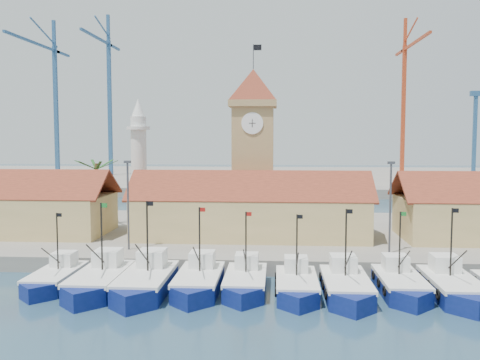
# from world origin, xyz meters

# --- Properties ---
(ground) EXTENTS (400.00, 400.00, 0.00)m
(ground) POSITION_xyz_m (0.00, 0.00, 0.00)
(ground) COLOR #1B3848
(ground) RESTS_ON ground
(quay) EXTENTS (140.00, 32.00, 1.50)m
(quay) POSITION_xyz_m (0.00, 24.00, 0.75)
(quay) COLOR gray
(quay) RESTS_ON ground
(terminal) EXTENTS (240.00, 80.00, 2.00)m
(terminal) POSITION_xyz_m (0.00, 110.00, 1.00)
(terminal) COLOR gray
(terminal) RESTS_ON ground
(boat_0) EXTENTS (3.25, 8.89, 6.73)m
(boat_0) POSITION_xyz_m (-16.03, 3.17, 0.70)
(boat_0) COLOR #0B1955
(boat_0) RESTS_ON ground
(boat_1) EXTENTS (3.76, 10.31, 7.80)m
(boat_1) POSITION_xyz_m (-11.80, 2.16, 0.81)
(boat_1) COLOR #0B1955
(boat_1) RESTS_ON ground
(boat_2) EXTENTS (3.88, 10.62, 8.03)m
(boat_2) POSITION_xyz_m (-7.83, 1.90, 0.83)
(boat_2) COLOR #0B1955
(boat_2) RESTS_ON ground
(boat_3) EXTENTS (3.58, 9.80, 7.42)m
(boat_3) POSITION_xyz_m (-3.54, 2.69, 0.77)
(boat_3) COLOR #0B1955
(boat_3) RESTS_ON ground
(boat_4) EXTENTS (3.39, 9.28, 7.02)m
(boat_4) POSITION_xyz_m (0.37, 2.96, 0.73)
(boat_4) COLOR #0B1955
(boat_4) RESTS_ON ground
(boat_5) EXTENTS (3.34, 9.16, 6.93)m
(boat_5) POSITION_xyz_m (4.61, 2.28, 0.72)
(boat_5) COLOR #0B1955
(boat_5) RESTS_ON ground
(boat_6) EXTENTS (3.62, 9.90, 7.49)m
(boat_6) POSITION_xyz_m (8.58, 1.97, 0.77)
(boat_6) COLOR #0B1955
(boat_6) RESTS_ON ground
(boat_7) EXTENTS (3.45, 9.44, 7.15)m
(boat_7) POSITION_xyz_m (13.15, 3.09, 0.74)
(boat_7) COLOR #0B1955
(boat_7) RESTS_ON ground
(boat_8) EXTENTS (3.66, 10.02, 7.58)m
(boat_8) POSITION_xyz_m (17.12, 2.44, 0.78)
(boat_8) COLOR #0B1955
(boat_8) RESTS_ON ground
(hall_center) EXTENTS (27.04, 10.13, 7.61)m
(hall_center) POSITION_xyz_m (0.00, 20.00, 3.99)
(hall_center) COLOR tan
(hall_center) RESTS_ON quay
(clock_tower) EXTENTS (5.80, 5.80, 22.70)m
(clock_tower) POSITION_xyz_m (0.00, 26.00, 11.96)
(clock_tower) COLOR #A68355
(clock_tower) RESTS_ON quay
(minaret) EXTENTS (3.00, 3.00, 16.30)m
(minaret) POSITION_xyz_m (-15.00, 28.00, 9.73)
(minaret) COLOR silver
(minaret) RESTS_ON quay
(palm_tree) EXTENTS (5.60, 5.03, 8.39)m
(palm_tree) POSITION_xyz_m (-20.00, 26.00, 6.25)
(palm_tree) COLOR brown
(palm_tree) RESTS_ON quay
(lamp_posts) EXTENTS (80.70, 0.25, 9.03)m
(lamp_posts) POSITION_xyz_m (0.50, 12.00, 6.48)
(lamp_posts) COLOR #3F3F44
(lamp_posts) RESTS_ON quay
(crane_blue_far) EXTENTS (1.00, 36.94, 41.95)m
(crane_blue_far) POSITION_xyz_m (-57.00, 99.94, 25.62)
(crane_blue_far) COLOR #29537E
(crane_blue_far) RESTS_ON terminal
(crane_blue_near) EXTENTS (1.00, 31.26, 44.54)m
(crane_blue_near) POSITION_xyz_m (-43.98, 106.85, 26.59)
(crane_blue_near) COLOR #29537E
(crane_blue_near) RESTS_ON terminal
(crane_red_right) EXTENTS (1.00, 33.68, 41.75)m
(crane_red_right) POSITION_xyz_m (36.51, 103.44, 25.26)
(crane_red_right) COLOR #B43B1B
(crane_red_right) RESTS_ON terminal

